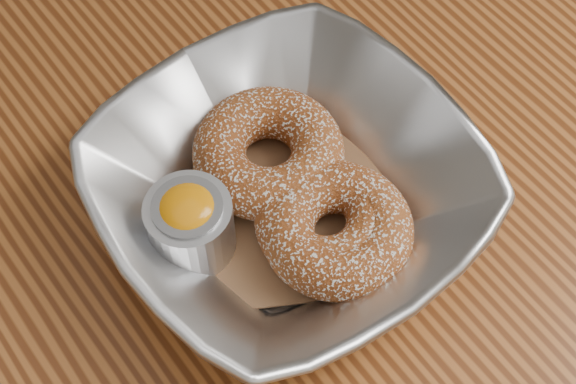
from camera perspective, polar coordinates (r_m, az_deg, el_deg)
table at (r=0.72m, az=-5.86°, el=-3.17°), size 1.20×0.80×0.75m
serving_bowl at (r=0.59m, az=0.00°, el=0.04°), size 0.25×0.25×0.06m
parchment at (r=0.61m, az=0.00°, el=-1.02°), size 0.20×0.20×0.00m
donut_back at (r=0.61m, az=-1.27°, el=2.58°), size 0.11×0.11×0.04m
donut_front at (r=0.58m, az=3.20°, el=-2.46°), size 0.13×0.13×0.04m
donut_extra at (r=0.59m, az=2.41°, el=-1.84°), size 0.12×0.12×0.03m
ramekin at (r=0.58m, az=-6.35°, el=-2.05°), size 0.06×0.06×0.06m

